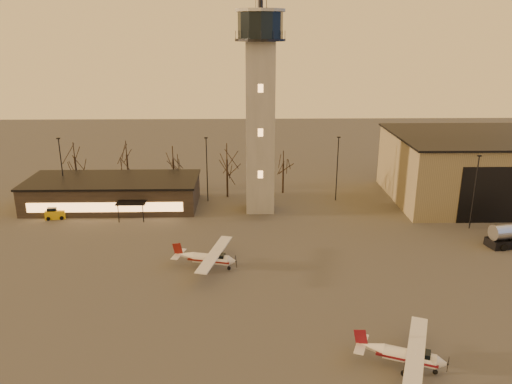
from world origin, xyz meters
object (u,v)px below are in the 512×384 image
terminal (113,193)px  service_cart (55,214)px  control_tower (260,99)px  hangar (492,168)px  cessna_rear (212,261)px  cessna_front (411,359)px

terminal → service_cart: size_ratio=8.89×
control_tower → hangar: size_ratio=1.07×
hangar → cessna_rear: hangar is taller
hangar → service_cart: hangar is taller
control_tower → terminal: (-21.99, 1.98, -14.17)m
control_tower → cessna_front: 41.40m
terminal → hangar: bearing=2.0°
control_tower → cessna_front: bearing=-73.7°
control_tower → hangar: (36.00, 3.98, -11.17)m
terminal → cessna_front: bearing=-49.9°
cessna_front → service_cart: size_ratio=3.29×
cessna_front → cessna_rear: size_ratio=0.96×
service_cart → cessna_rear: bearing=-43.5°
control_tower → cessna_rear: size_ratio=3.32×
cessna_front → cessna_rear: (-16.65, 17.79, 0.02)m
terminal → service_cart: terminal is taller
cessna_rear → cessna_front: bearing=-33.0°
service_cart → cessna_front: bearing=-49.1°
hangar → service_cart: (-65.06, -6.98, -4.51)m
hangar → cessna_front: hangar is taller
hangar → cessna_rear: 48.01m
terminal → control_tower: bearing=-5.1°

